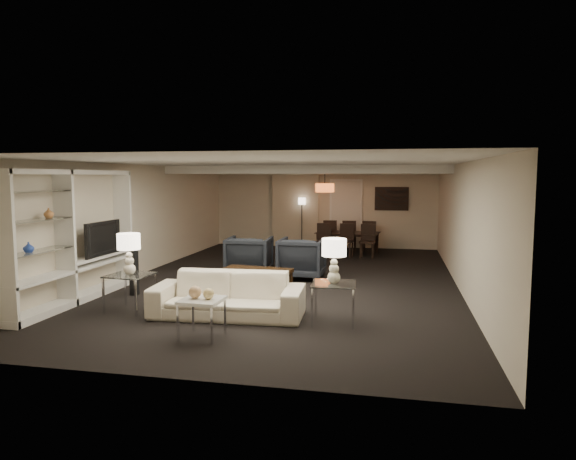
# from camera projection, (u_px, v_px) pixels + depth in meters

# --- Properties ---
(floor) EXTENTS (11.00, 11.00, 0.00)m
(floor) POSITION_uv_depth(u_px,v_px,m) (288.00, 281.00, 11.01)
(floor) COLOR black
(floor) RESTS_ON ground
(ceiling) EXTENTS (7.00, 11.00, 0.02)m
(ceiling) POSITION_uv_depth(u_px,v_px,m) (288.00, 164.00, 10.75)
(ceiling) COLOR silver
(ceiling) RESTS_ON ground
(wall_back) EXTENTS (7.00, 0.02, 2.50)m
(wall_back) POSITION_uv_depth(u_px,v_px,m) (324.00, 208.00, 16.24)
(wall_back) COLOR beige
(wall_back) RESTS_ON ground
(wall_front) EXTENTS (7.00, 0.02, 2.50)m
(wall_front) POSITION_uv_depth(u_px,v_px,m) (183.00, 268.00, 5.53)
(wall_front) COLOR beige
(wall_front) RESTS_ON ground
(wall_left) EXTENTS (0.02, 11.00, 2.50)m
(wall_left) POSITION_uv_depth(u_px,v_px,m) (137.00, 220.00, 11.60)
(wall_left) COLOR beige
(wall_left) RESTS_ON ground
(wall_right) EXTENTS (0.02, 11.00, 2.50)m
(wall_right) POSITION_uv_depth(u_px,v_px,m) (460.00, 226.00, 10.16)
(wall_right) COLOR beige
(wall_right) RESTS_ON ground
(ceiling_soffit) EXTENTS (7.00, 4.00, 0.20)m
(ceiling_soffit) POSITION_uv_depth(u_px,v_px,m) (314.00, 170.00, 14.17)
(ceiling_soffit) COLOR silver
(ceiling_soffit) RESTS_ON ceiling
(curtains) EXTENTS (1.50, 0.12, 2.40)m
(curtains) POSITION_uv_depth(u_px,v_px,m) (296.00, 209.00, 16.35)
(curtains) COLOR beige
(curtains) RESTS_ON wall_back
(door) EXTENTS (0.90, 0.05, 2.10)m
(door) POSITION_uv_depth(u_px,v_px,m) (346.00, 214.00, 16.08)
(door) COLOR silver
(door) RESTS_ON wall_back
(painting) EXTENTS (0.95, 0.04, 0.65)m
(painting) POSITION_uv_depth(u_px,v_px,m) (392.00, 199.00, 15.73)
(painting) COLOR #142D38
(painting) RESTS_ON wall_back
(media_unit) EXTENTS (0.38, 3.40, 2.35)m
(media_unit) POSITION_uv_depth(u_px,v_px,m) (74.00, 237.00, 9.04)
(media_unit) COLOR white
(media_unit) RESTS_ON wall_left
(pendant_light) EXTENTS (0.52, 0.52, 0.24)m
(pendant_light) POSITION_uv_depth(u_px,v_px,m) (325.00, 188.00, 14.16)
(pendant_light) COLOR #D8591E
(pendant_light) RESTS_ON ceiling_soffit
(sofa) EXTENTS (2.46, 1.08, 0.70)m
(sofa) POSITION_uv_depth(u_px,v_px,m) (228.00, 295.00, 8.18)
(sofa) COLOR beige
(sofa) RESTS_ON floor
(coffee_table) EXTENTS (1.41, 0.93, 0.47)m
(coffee_table) POSITION_uv_depth(u_px,v_px,m) (255.00, 282.00, 9.75)
(coffee_table) COLOR black
(coffee_table) RESTS_ON floor
(armchair_left) EXTENTS (1.03, 1.05, 0.90)m
(armchair_left) POSITION_uv_depth(u_px,v_px,m) (249.00, 256.00, 11.51)
(armchair_left) COLOR black
(armchair_left) RESTS_ON floor
(armchair_right) EXTENTS (0.97, 1.00, 0.90)m
(armchair_right) POSITION_uv_depth(u_px,v_px,m) (302.00, 258.00, 11.26)
(armchair_right) COLOR black
(armchair_right) RESTS_ON floor
(side_table_left) EXTENTS (0.72, 0.72, 0.62)m
(side_table_left) POSITION_uv_depth(u_px,v_px,m) (130.00, 293.00, 8.54)
(side_table_left) COLOR silver
(side_table_left) RESTS_ON floor
(side_table_right) EXTENTS (0.70, 0.70, 0.62)m
(side_table_right) POSITION_uv_depth(u_px,v_px,m) (334.00, 303.00, 7.84)
(side_table_right) COLOR silver
(side_table_right) RESTS_ON floor
(table_lamp_left) EXTENTS (0.41, 0.41, 0.68)m
(table_lamp_left) POSITION_uv_depth(u_px,v_px,m) (129.00, 254.00, 8.47)
(table_lamp_left) COLOR #F2E6CD
(table_lamp_left) RESTS_ON side_table_left
(table_lamp_right) EXTENTS (0.40, 0.40, 0.68)m
(table_lamp_right) POSITION_uv_depth(u_px,v_px,m) (334.00, 261.00, 7.77)
(table_lamp_right) COLOR #EFEAC9
(table_lamp_right) RESTS_ON side_table_right
(marble_table) EXTENTS (0.57, 0.57, 0.55)m
(marble_table) POSITION_uv_depth(u_px,v_px,m) (202.00, 318.00, 7.12)
(marble_table) COLOR white
(marble_table) RESTS_ON floor
(gold_gourd_a) EXTENTS (0.18, 0.18, 0.18)m
(gold_gourd_a) POSITION_uv_depth(u_px,v_px,m) (195.00, 292.00, 7.10)
(gold_gourd_a) COLOR tan
(gold_gourd_a) RESTS_ON marble_table
(gold_gourd_b) EXTENTS (0.15, 0.15, 0.15)m
(gold_gourd_b) POSITION_uv_depth(u_px,v_px,m) (209.00, 294.00, 7.06)
(gold_gourd_b) COLOR #E7C67A
(gold_gourd_b) RESTS_ON marble_table
(television) EXTENTS (1.11, 0.15, 0.64)m
(television) POSITION_uv_depth(u_px,v_px,m) (98.00, 238.00, 9.70)
(television) COLOR black
(television) RESTS_ON media_unit
(vase_blue) EXTENTS (0.16, 0.16, 0.17)m
(vase_blue) POSITION_uv_depth(u_px,v_px,m) (29.00, 247.00, 7.92)
(vase_blue) COLOR #2948B1
(vase_blue) RESTS_ON media_unit
(vase_amber) EXTENTS (0.16, 0.16, 0.16)m
(vase_amber) POSITION_uv_depth(u_px,v_px,m) (49.00, 213.00, 8.36)
(vase_amber) COLOR #CC8044
(vase_amber) RESTS_ON media_unit
(floor_speaker) EXTENTS (0.14, 0.14, 1.19)m
(floor_speaker) POSITION_uv_depth(u_px,v_px,m) (134.00, 264.00, 9.65)
(floor_speaker) COLOR black
(floor_speaker) RESTS_ON floor
(dining_table) EXTENTS (1.87, 1.19, 0.62)m
(dining_table) POSITION_uv_depth(u_px,v_px,m) (348.00, 243.00, 14.88)
(dining_table) COLOR black
(dining_table) RESTS_ON floor
(chair_nl) EXTENTS (0.48, 0.48, 0.92)m
(chair_nl) POSITION_uv_depth(u_px,v_px,m) (324.00, 240.00, 14.35)
(chair_nl) COLOR black
(chair_nl) RESTS_ON floor
(chair_nm) EXTENTS (0.48, 0.48, 0.92)m
(chair_nm) POSITION_uv_depth(u_px,v_px,m) (345.00, 241.00, 14.23)
(chair_nm) COLOR black
(chair_nm) RESTS_ON floor
(chair_nr) EXTENTS (0.45, 0.45, 0.92)m
(chair_nr) POSITION_uv_depth(u_px,v_px,m) (367.00, 241.00, 14.11)
(chair_nr) COLOR black
(chair_nr) RESTS_ON floor
(chair_fl) EXTENTS (0.48, 0.48, 0.92)m
(chair_fl) POSITION_uv_depth(u_px,v_px,m) (330.00, 235.00, 15.62)
(chair_fl) COLOR black
(chair_fl) RESTS_ON floor
(chair_fm) EXTENTS (0.43, 0.43, 0.92)m
(chair_fm) POSITION_uv_depth(u_px,v_px,m) (350.00, 235.00, 15.50)
(chair_fm) COLOR black
(chair_fm) RESTS_ON floor
(chair_fr) EXTENTS (0.45, 0.45, 0.92)m
(chair_fr) POSITION_uv_depth(u_px,v_px,m) (370.00, 236.00, 15.37)
(chair_fr) COLOR black
(chair_fr) RESTS_ON floor
(floor_lamp) EXTENTS (0.24, 0.24, 1.57)m
(floor_lamp) POSITION_uv_depth(u_px,v_px,m) (302.00, 223.00, 16.13)
(floor_lamp) COLOR black
(floor_lamp) RESTS_ON floor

